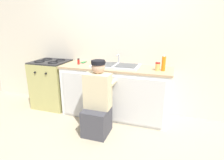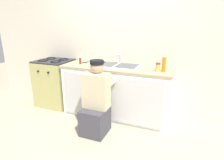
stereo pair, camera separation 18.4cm
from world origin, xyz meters
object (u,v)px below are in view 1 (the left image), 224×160
at_px(condiment_jar, 158,66).
at_px(soap_bottle_orange, 164,64).
at_px(cell_phone, 84,62).
at_px(spice_bottle_red, 79,62).
at_px(stove_range, 52,84).
at_px(sink_double_basin, 116,65).
at_px(plumber_person, 97,104).

bearing_deg(condiment_jar, soap_bottle_orange, 10.05).
bearing_deg(soap_bottle_orange, cell_phone, 173.22).
bearing_deg(spice_bottle_red, condiment_jar, -0.95).
distance_m(cell_phone, spice_bottle_red, 0.17).
bearing_deg(cell_phone, stove_range, -168.44).
xyz_separation_m(sink_double_basin, spice_bottle_red, (-0.68, -0.04, 0.03)).
relative_size(sink_double_basin, stove_range, 0.86).
xyz_separation_m(sink_double_basin, stove_range, (-1.30, -0.00, -0.46)).
relative_size(condiment_jar, cell_phone, 0.91).
height_order(plumber_person, soap_bottle_orange, soap_bottle_orange).
bearing_deg(condiment_jar, cell_phone, 172.17).
relative_size(condiment_jar, spice_bottle_red, 1.22).
distance_m(stove_range, condiment_jar, 2.06).
bearing_deg(condiment_jar, plumber_person, -144.08).
bearing_deg(stove_range, sink_double_basin, 0.10).
bearing_deg(plumber_person, spice_bottle_red, 135.14).
distance_m(plumber_person, cell_phone, 1.05).
relative_size(sink_double_basin, soap_bottle_orange, 3.20).
relative_size(soap_bottle_orange, spice_bottle_red, 2.38).
distance_m(sink_double_basin, stove_range, 1.38).
height_order(sink_double_basin, soap_bottle_orange, soap_bottle_orange).
relative_size(sink_double_basin, cell_phone, 5.71).
distance_m(condiment_jar, spice_bottle_red, 1.37).
xyz_separation_m(cell_phone, spice_bottle_red, (-0.02, -0.16, 0.04)).
xyz_separation_m(soap_bottle_orange, cell_phone, (-1.44, 0.17, -0.11)).
distance_m(stove_range, cell_phone, 0.79).
xyz_separation_m(stove_range, plumber_person, (1.21, -0.62, 0.00)).
distance_m(soap_bottle_orange, cell_phone, 1.46).
bearing_deg(soap_bottle_orange, sink_double_basin, 176.82).
bearing_deg(sink_double_basin, cell_phone, 169.06).
height_order(soap_bottle_orange, cell_phone, soap_bottle_orange).
distance_m(condiment_jar, cell_phone, 1.37).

